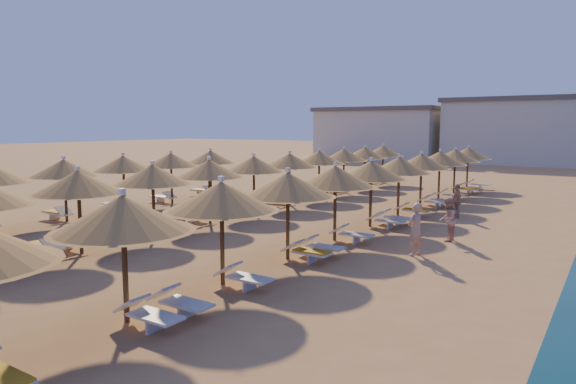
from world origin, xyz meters
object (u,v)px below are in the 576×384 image
Objects in this scene: parasol_row_east at (354,174)px; beachgoer_c at (457,201)px; beachgoer_a at (415,229)px; beachgoer_b at (448,219)px; parasol_row_west at (233,167)px.

parasol_row_east is 24.08× the size of beachgoer_c.
beachgoer_b is at bearing -168.00° from beachgoer_a.
beachgoer_b is 5.18m from beachgoer_c.
beachgoer_c is at bearing -156.93° from beachgoer_a.
parasol_row_west is at bearing -89.01° from beachgoer_c.
parasol_row_east reaches higher than beachgoer_c.
beachgoer_c is (-1.03, 5.07, -0.01)m from beachgoer_b.
parasol_row_east and parasol_row_west have the same top height.
beachgoer_a is (0.77, -7.81, 0.08)m from beachgoer_c.
beachgoer_a is at bearing -26.60° from beachgoer_c.
parasol_row_east is 6.36m from beachgoer_c.
parasol_row_east reaches higher than beachgoer_a.
parasol_row_west is 10.41m from beachgoer_c.
beachgoer_b is (3.52, 0.57, -1.53)m from parasol_row_east.
beachgoer_a is at bearing -12.99° from parasol_row_west.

